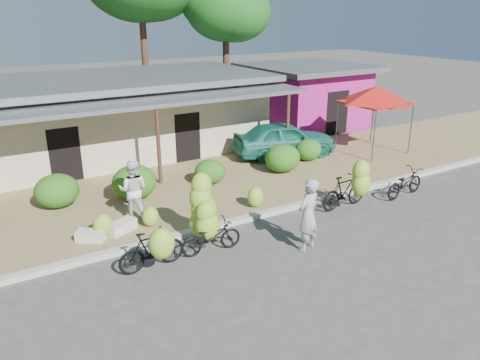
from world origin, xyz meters
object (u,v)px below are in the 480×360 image
Objects in this scene: bike_left at (154,248)px; bystander at (133,190)px; bike_center at (206,220)px; bike_far_right at (405,183)px; vendor at (308,215)px; sack_near at (121,227)px; red_canopy at (376,94)px; sack_far at (91,236)px; bike_right at (349,188)px; teal_van at (284,139)px; tree_near_right at (221,7)px.

bike_left is 0.95× the size of bystander.
bike_center is 1.13× the size of bystander.
bike_far_right is 5.37m from vendor.
red_canopy is at bearing 10.17° from sack_near.
bike_far_right is 10.20m from sack_far.
sack_near is 0.88m from sack_far.
bike_right is (-5.23, -4.07, -1.88)m from red_canopy.
bike_right is 2.46× the size of sack_far.
tree_near_right is at bearing 2.07° from teal_van.
bike_right reaches higher than sack_near.
bike_right is 1.02× the size of bystander.
bystander is at bearing 64.34° from bike_right.
bike_right reaches higher than bike_left.
teal_van is at bearing -46.02° from bike_center.
bike_center is 0.47× the size of teal_van.
red_canopy is at bearing -71.63° from bike_left.
tree_near_right is at bearing 103.03° from red_canopy.
tree_near_right is 3.85× the size of bike_center.
bike_right is 5.70m from teal_van.
sack_near is (-9.13, 2.08, -0.21)m from bike_far_right.
teal_van reaches higher than sack_near.
bike_left is (-11.85, -4.43, -2.00)m from red_canopy.
bike_far_right reaches higher than sack_far.
bike_left is 10.02m from teal_van.
bystander reaches higher than bike_far_right.
sack_far is (-0.97, 2.19, -0.35)m from bike_left.
bystander is at bearing -12.52° from bike_left.
red_canopy is 1.72× the size of bike_center.
sack_near is 8.97m from teal_van.
tree_near_right reaches higher than bike_far_right.
tree_near_right reaches higher than bystander.
bike_far_right is at bearing 175.77° from vendor.
vendor reaches higher than bike_right.
sack_near is at bearing -57.73° from vendor.
tree_near_right is 9.22× the size of sack_near.
teal_van reaches higher than bike_far_right.
tree_near_right is 4.58× the size of bike_left.
vendor is (-8.00, -5.45, -1.63)m from red_canopy.
sack_far is (-2.59, 1.77, -0.55)m from bike_center.
bike_left is 0.84× the size of bike_center.
bystander is at bearing 123.65° from teal_van.
bystander is at bearing 46.73° from sack_near.
bystander is (-3.30, 3.98, 0.04)m from vendor.
bike_left is 3.03m from bystander.
teal_van is (8.13, 5.85, 0.24)m from bike_left.
red_canopy is 4.67× the size of sack_far.
bystander reaches higher than teal_van.
sack_near is 0.43× the size of vendor.
red_canopy is at bearing -140.44° from bystander.
bike_right is 7.81m from sack_far.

